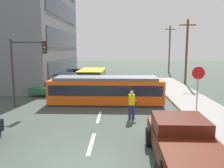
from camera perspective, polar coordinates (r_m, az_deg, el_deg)
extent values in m
plane|color=#404B43|center=(18.18, -2.12, -4.36)|extent=(120.00, 120.00, 0.00)
cube|color=gray|center=(15.33, 23.30, -7.29)|extent=(3.20, 36.00, 0.14)
cube|color=silver|center=(10.57, -5.01, -14.15)|extent=(0.16, 2.40, 0.01)
cube|color=silver|center=(14.32, -3.17, -7.95)|extent=(0.16, 2.40, 0.01)
cube|color=silver|center=(23.54, -1.26, -1.33)|extent=(0.16, 2.40, 0.01)
cube|color=silver|center=(29.47, -0.68, 0.70)|extent=(0.16, 2.40, 0.01)
cube|color=#2D3847|center=(28.61, -11.24, 4.15)|extent=(0.06, 13.79, 1.92)
cube|color=#2D3847|center=(28.54, -11.43, 10.56)|extent=(0.06, 13.79, 1.92)
cube|color=#2D3847|center=(28.84, -11.63, 16.93)|extent=(0.06, 13.79, 1.92)
cube|color=#F35312|center=(17.46, -1.42, -1.60)|extent=(8.27, 2.55, 1.67)
cube|color=#2D2D2D|center=(17.65, -1.41, -4.51)|extent=(8.10, 2.42, 0.15)
cube|color=slate|center=(17.32, -1.43, 1.45)|extent=(7.44, 2.17, 0.20)
cube|color=#1E232D|center=(17.43, -1.42, -0.95)|extent=(7.94, 2.59, 0.74)
cube|color=gold|center=(24.91, -4.84, 1.71)|extent=(2.62, 5.14, 1.57)
cube|color=black|center=(22.43, -5.70, 1.53)|extent=(2.25, 0.17, 0.94)
cube|color=black|center=(24.87, -4.85, 2.35)|extent=(2.64, 4.38, 0.63)
cylinder|color=black|center=(23.40, -5.36, -0.33)|extent=(2.57, 0.96, 0.90)
cylinder|color=black|center=(26.59, -4.35, 0.77)|extent=(2.57, 0.96, 0.90)
cylinder|color=navy|center=(13.87, 4.33, -6.71)|extent=(0.16, 0.16, 0.85)
cylinder|color=navy|center=(13.88, 5.16, -6.71)|extent=(0.16, 0.16, 0.85)
cylinder|color=yellow|center=(13.70, 4.79, -3.79)|extent=(0.36, 0.36, 0.60)
sphere|color=tan|center=(13.62, 4.81, -2.10)|extent=(0.22, 0.22, 0.22)
cube|color=#5A3119|center=(13.81, 5.68, -4.55)|extent=(0.22, 0.18, 0.24)
cube|color=#4B1709|center=(9.01, 16.77, -14.06)|extent=(2.08, 5.03, 0.65)
cube|color=#501B0F|center=(9.31, 16.10, -9.35)|extent=(1.93, 1.93, 0.55)
cube|color=#4B1709|center=(7.65, 19.48, -15.28)|extent=(2.04, 2.28, 0.12)
cylinder|color=black|center=(10.31, 9.09, -12.48)|extent=(0.29, 0.80, 0.80)
cylinder|color=black|center=(10.72, 20.02, -12.07)|extent=(0.29, 0.80, 0.80)
cube|color=#28633C|center=(22.47, -15.72, -0.82)|extent=(1.78, 4.04, 0.55)
cube|color=black|center=(22.26, -15.89, 0.32)|extent=(1.64, 2.22, 0.40)
cylinder|color=black|center=(23.92, -16.88, -0.79)|extent=(0.22, 0.64, 0.64)
cylinder|color=black|center=(23.41, -12.75, -0.82)|extent=(0.22, 0.64, 0.64)
cylinder|color=black|center=(21.67, -18.90, -1.84)|extent=(0.22, 0.64, 0.64)
cylinder|color=black|center=(21.11, -14.37, -1.91)|extent=(0.22, 0.64, 0.64)
cube|color=#385D32|center=(28.10, -11.00, 1.20)|extent=(1.92, 4.40, 0.55)
cube|color=black|center=(27.90, -11.09, 2.12)|extent=(1.73, 2.44, 0.40)
cylinder|color=black|center=(29.58, -12.23, 1.15)|extent=(0.24, 0.65, 0.64)
cylinder|color=black|center=(29.25, -8.76, 1.16)|extent=(0.24, 0.65, 0.64)
cylinder|color=black|center=(27.06, -13.40, 0.42)|extent=(0.24, 0.65, 0.64)
cylinder|color=black|center=(26.69, -9.62, 0.42)|extent=(0.24, 0.65, 0.64)
cube|color=black|center=(34.76, -8.60, 2.67)|extent=(1.92, 4.27, 0.55)
cube|color=black|center=(34.57, -8.66, 3.43)|extent=(1.75, 2.35, 0.40)
cylinder|color=black|center=(36.20, -9.73, 2.57)|extent=(0.22, 0.64, 0.64)
cylinder|color=black|center=(35.89, -6.76, 2.58)|extent=(0.22, 0.64, 0.64)
cylinder|color=black|center=(33.71, -10.54, 2.10)|extent=(0.22, 0.64, 0.64)
cylinder|color=black|center=(33.38, -7.36, 2.11)|extent=(0.22, 0.64, 0.64)
cylinder|color=gray|center=(15.08, 19.91, -2.78)|extent=(0.07, 0.07, 2.20)
cylinder|color=red|center=(14.88, 20.19, 2.51)|extent=(0.76, 0.04, 0.76)
cylinder|color=#333333|center=(17.77, -22.91, 2.35)|extent=(0.14, 0.14, 4.70)
cylinder|color=#333333|center=(17.24, -19.76, 9.51)|extent=(2.33, 0.10, 0.10)
cube|color=black|center=(16.85, -15.97, 8.52)|extent=(0.28, 0.24, 0.84)
sphere|color=red|center=(16.73, -16.14, 9.38)|extent=(0.16, 0.16, 0.16)
sphere|color=gold|center=(16.72, -16.10, 8.52)|extent=(0.16, 0.16, 0.16)
sphere|color=green|center=(16.72, -16.07, 7.66)|extent=(0.16, 0.16, 0.16)
cylinder|color=brown|center=(27.59, 17.59, 7.25)|extent=(0.24, 0.24, 7.20)
cube|color=brown|center=(27.70, 17.89, 13.46)|extent=(1.80, 0.12, 0.12)
cylinder|color=brown|center=(40.26, 13.74, 8.11)|extent=(0.24, 0.24, 7.73)
cube|color=brown|center=(40.37, 13.91, 12.74)|extent=(1.80, 0.12, 0.12)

